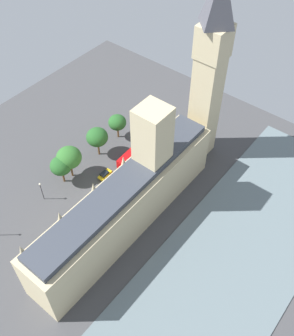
{
  "coord_description": "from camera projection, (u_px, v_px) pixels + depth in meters",
  "views": [
    {
      "loc": [
        -43.38,
        43.08,
        87.5
      ],
      "look_at": [
        1.0,
        -12.25,
        8.95
      ],
      "focal_mm": 42.44,
      "sensor_mm": 36.0,
      "label": 1
    }
  ],
  "objects": [
    {
      "name": "ground_plane",
      "position": [
        121.0,
        219.0,
        105.66
      ],
      "size": [
        128.85,
        128.85,
        0.0
      ],
      "primitive_type": "plane",
      "color": "#424244"
    },
    {
      "name": "river_thames",
      "position": [
        215.0,
        283.0,
        93.28
      ],
      "size": [
        31.68,
        115.97,
        0.25
      ],
      "primitive_type": "cube",
      "color": "slate",
      "rests_on": "ground"
    },
    {
      "name": "parliament_building",
      "position": [
        129.0,
        198.0,
        98.8
      ],
      "size": [
        10.77,
        58.85,
        31.68
      ],
      "color": "#CCBA8E",
      "rests_on": "ground"
    },
    {
      "name": "clock_tower",
      "position": [
        210.0,
        69.0,
        101.77
      ],
      "size": [
        7.53,
        7.53,
        56.24
      ],
      "color": "#CCBA8E",
      "rests_on": "ground"
    },
    {
      "name": "double_decker_bus_kerbside",
      "position": [
        131.0,
        157.0,
        117.24
      ],
      "size": [
        2.98,
        10.59,
        4.75
      ],
      "rotation": [
        0.0,
        0.0,
        0.04
      ],
      "color": "#B20C0F",
      "rests_on": "ground"
    },
    {
      "name": "car_yellow_cab_trailing",
      "position": [
        105.0,
        175.0,
        115.0
      ],
      "size": [
        2.02,
        4.41,
        1.74
      ],
      "rotation": [
        0.0,
        0.0,
        3.17
      ],
      "color": "gold",
      "rests_on": "ground"
    },
    {
      "name": "car_silver_under_trees",
      "position": [
        86.0,
        207.0,
        107.19
      ],
      "size": [
        1.99,
        4.74,
        1.74
      ],
      "rotation": [
        0.0,
        0.0,
        -0.02
      ],
      "color": "#B7B7BC",
      "rests_on": "ground"
    },
    {
      "name": "car_black_near_tower",
      "position": [
        69.0,
        219.0,
        104.48
      ],
      "size": [
        1.97,
        4.14,
        1.74
      ],
      "rotation": [
        0.0,
        0.0,
        3.15
      ],
      "color": "black",
      "rests_on": "ground"
    },
    {
      "name": "car_dark_green_leading",
      "position": [
        39.0,
        245.0,
        99.19
      ],
      "size": [
        1.99,
        4.46,
        1.74
      ],
      "rotation": [
        0.0,
        0.0,
        -0.03
      ],
      "color": "#19472D",
      "rests_on": "ground"
    },
    {
      "name": "pedestrian_midblock",
      "position": [
        54.0,
        256.0,
        97.5
      ],
      "size": [
        0.59,
        0.49,
        1.54
      ],
      "rotation": [
        0.0,
        0.0,
        4.87
      ],
      "color": "black",
      "rests_on": "ground"
    },
    {
      "name": "plane_tree_by_river_gate",
      "position": [
        69.0,
        158.0,
        110.38
      ],
      "size": [
        7.13,
        7.13,
        10.6
      ],
      "color": "brown",
      "rests_on": "ground"
    },
    {
      "name": "plane_tree_opposite_hall",
      "position": [
        117.0,
        122.0,
        122.55
      ],
      "size": [
        5.59,
        5.59,
        8.4
      ],
      "color": "brown",
      "rests_on": "ground"
    },
    {
      "name": "plane_tree_corner",
      "position": [
        61.0,
        166.0,
        109.71
      ],
      "size": [
        6.06,
        6.06,
        9.09
      ],
      "color": "brown",
      "rests_on": "ground"
    },
    {
      "name": "plane_tree_far_end",
      "position": [
        97.0,
        137.0,
        116.57
      ],
      "size": [
        6.46,
        6.46,
        9.85
      ],
      "color": "brown",
      "rests_on": "ground"
    },
    {
      "name": "street_lamp_slot_10",
      "position": [
        41.0,
        188.0,
        106.72
      ],
      "size": [
        0.56,
        0.56,
        6.67
      ],
      "color": "black",
      "rests_on": "ground"
    }
  ]
}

